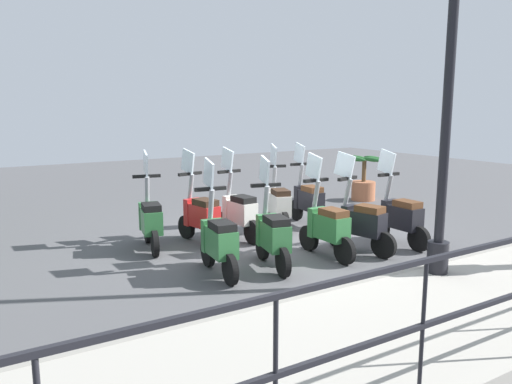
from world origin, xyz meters
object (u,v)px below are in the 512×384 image
Objects in this scene: scooter_near_2 at (327,226)px; scooter_far_4 at (150,220)px; potted_palm at (364,182)px; scooter_near_0 at (400,216)px; scooter_near_3 at (272,234)px; scooter_far_0 at (308,200)px; scooter_near_4 at (218,240)px; scooter_near_1 at (361,222)px; lamp_post_near at (447,108)px; scooter_far_2 at (238,211)px; scooter_far_1 at (278,203)px; scooter_far_3 at (200,215)px.

scooter_far_4 is (1.77, 2.08, 0.00)m from scooter_near_2.
potted_palm is 0.69× the size of scooter_near_0.
scooter_near_3 is (-3.10, 4.67, 0.04)m from potted_palm.
scooter_far_0 is 1.00× the size of scooter_far_4.
scooter_near_3 and scooter_far_4 have the same top height.
scooter_near_4 is (0.13, 1.73, 0.00)m from scooter_near_2.
scooter_near_1 and scooter_near_4 have the same top height.
scooter_near_3 reaches higher than potted_palm.
scooter_far_2 is at bearing 18.64° from lamp_post_near.
scooter_far_0 is at bearing -30.08° from scooter_near_2.
scooter_far_2 is at bearing 120.97° from scooter_far_1.
scooter_near_1 is at bearing -149.10° from scooter_far_2.
scooter_far_3 is 0.82m from scooter_far_4.
scooter_far_0 is (1.91, -0.44, 0.00)m from scooter_near_1.
scooter_near_3 is 1.00× the size of scooter_far_0.
scooter_far_0 and scooter_far_3 have the same top height.
scooter_far_0 is (-1.30, 2.67, 0.04)m from potted_palm.
scooter_far_3 and scooter_far_4 have the same top height.
scooter_far_2 is 1.00× the size of scooter_far_3.
potted_palm is 4.85m from scooter_near_2.
scooter_far_1 reaches higher than potted_palm.
potted_palm is 4.47m from scooter_near_1.
scooter_near_1 is 1.00× the size of scooter_far_3.
scooter_near_1 reaches higher than potted_palm.
lamp_post_near reaches higher than scooter_far_0.
scooter_near_0 is 3.16m from scooter_near_4.
scooter_far_2 is (1.59, 0.60, 0.00)m from scooter_near_2.
lamp_post_near is 4.36× the size of potted_palm.
scooter_far_1 is at bearing -76.91° from scooter_far_4.
scooter_near_4 is 1.00× the size of scooter_far_2.
scooter_near_2 is at bearing -152.38° from scooter_far_3.
scooter_far_0 is at bearing -86.65° from scooter_far_2.
potted_palm is 3.59m from scooter_far_1.
lamp_post_near is at bearing -165.86° from scooter_far_2.
scooter_far_3 is (1.67, 1.27, 0.00)m from scooter_near_2.
scooter_far_3 is (1.66, 0.31, 0.00)m from scooter_near_3.
scooter_near_1 and scooter_far_1 have the same top height.
scooter_near_1 is at bearing -80.90° from scooter_near_3.
lamp_post_near reaches higher than scooter_near_3.
scooter_near_4 is at bearing -156.16° from scooter_far_4.
lamp_post_near is 5.99m from potted_palm.
lamp_post_near is at bearing 162.53° from scooter_near_1.
scooter_near_1 is 1.56m from scooter_near_3.
scooter_near_2 is at bearing 68.27° from scooter_near_1.
scooter_near_3 is (0.13, 2.37, 0.00)m from scooter_near_0.
scooter_far_2 is (1.68, 1.20, 0.00)m from scooter_near_1.
scooter_near_0 is (-3.23, 2.30, 0.04)m from potted_palm.
scooter_far_0 is (1.82, -1.04, 0.00)m from scooter_near_2.
scooter_far_3 is at bearing 78.87° from scooter_far_2.
scooter_near_1 is at bearing -142.95° from scooter_far_3.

